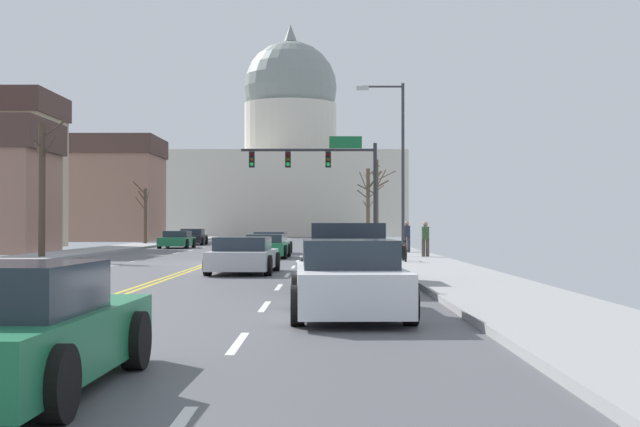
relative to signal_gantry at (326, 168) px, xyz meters
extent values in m
cube|color=#505055|center=(-4.75, -15.00, -4.90)|extent=(14.00, 180.00, 0.06)
cube|color=yellow|center=(-4.87, -15.00, -4.87)|extent=(0.10, 176.40, 0.00)
cube|color=yellow|center=(-4.63, -15.00, -4.87)|extent=(0.10, 176.40, 0.00)
cube|color=silver|center=(-1.25, -39.10, -4.87)|extent=(0.12, 2.20, 0.00)
cube|color=silver|center=(-1.25, -33.90, -4.87)|extent=(0.12, 2.20, 0.00)
cube|color=silver|center=(-1.25, -28.70, -4.87)|extent=(0.12, 2.20, 0.00)
cube|color=silver|center=(-1.25, -23.50, -4.87)|extent=(0.12, 2.20, 0.00)
cube|color=silver|center=(-1.25, -18.30, -4.87)|extent=(0.12, 2.20, 0.00)
cube|color=silver|center=(-1.25, -13.10, -4.87)|extent=(0.12, 2.20, 0.00)
cube|color=silver|center=(-1.25, -7.90, -4.87)|extent=(0.12, 2.20, 0.00)
cube|color=silver|center=(-1.25, -2.70, -4.87)|extent=(0.12, 2.20, 0.00)
cube|color=silver|center=(-1.25, 2.50, -4.87)|extent=(0.12, 2.20, 0.00)
cube|color=silver|center=(-1.25, 7.70, -4.87)|extent=(0.12, 2.20, 0.00)
cube|color=silver|center=(-1.25, 12.90, -4.87)|extent=(0.12, 2.20, 0.00)
cube|color=silver|center=(-1.25, 18.10, -4.87)|extent=(0.12, 2.20, 0.00)
cube|color=silver|center=(-1.25, 23.30, -4.87)|extent=(0.12, 2.20, 0.00)
cube|color=silver|center=(-1.25, 28.50, -4.87)|extent=(0.12, 2.20, 0.00)
cube|color=silver|center=(-1.25, 33.70, -4.87)|extent=(0.12, 2.20, 0.00)
cube|color=silver|center=(-1.25, 38.90, -4.87)|extent=(0.12, 2.20, 0.00)
cube|color=silver|center=(-1.25, 44.10, -4.87)|extent=(0.12, 2.20, 0.00)
cube|color=silver|center=(-1.25, 49.30, -4.87)|extent=(0.12, 2.20, 0.00)
cube|color=silver|center=(-8.25, -28.70, -4.87)|extent=(0.12, 2.20, 0.00)
cube|color=silver|center=(-8.25, -23.50, -4.87)|extent=(0.12, 2.20, 0.00)
cube|color=silver|center=(-8.25, -18.30, -4.87)|extent=(0.12, 2.20, 0.00)
cube|color=silver|center=(-8.25, -13.10, -4.87)|extent=(0.12, 2.20, 0.00)
cube|color=silver|center=(-8.25, -7.90, -4.87)|extent=(0.12, 2.20, 0.00)
cube|color=silver|center=(-8.25, -2.70, -4.87)|extent=(0.12, 2.20, 0.00)
cube|color=silver|center=(-8.25, 2.50, -4.87)|extent=(0.12, 2.20, 0.00)
cube|color=silver|center=(-8.25, 7.70, -4.87)|extent=(0.12, 2.20, 0.00)
cube|color=silver|center=(-8.25, 12.90, -4.87)|extent=(0.12, 2.20, 0.00)
cube|color=silver|center=(-8.25, 18.10, -4.87)|extent=(0.12, 2.20, 0.00)
cube|color=silver|center=(-8.25, 23.30, -4.87)|extent=(0.12, 2.20, 0.00)
cube|color=silver|center=(-8.25, 28.50, -4.87)|extent=(0.12, 2.20, 0.00)
cube|color=silver|center=(-8.25, 33.70, -4.87)|extent=(0.12, 2.20, 0.00)
cube|color=silver|center=(-8.25, 38.90, -4.87)|extent=(0.12, 2.20, 0.00)
cube|color=silver|center=(-8.25, 44.10, -4.87)|extent=(0.12, 2.20, 0.00)
cube|color=silver|center=(-8.25, 49.30, -4.87)|extent=(0.12, 2.20, 0.00)
cube|color=#989898|center=(3.75, -15.00, -4.80)|extent=(3.00, 180.00, 0.14)
cube|color=#989898|center=(-13.25, -15.00, -4.80)|extent=(3.00, 180.00, 0.14)
cylinder|color=#28282D|center=(2.85, 0.01, -1.64)|extent=(0.22, 0.22, 6.17)
cylinder|color=#28282D|center=(-1.05, 0.01, 1.04)|extent=(7.80, 0.16, 0.16)
cube|color=black|center=(0.12, 0.01, 0.48)|extent=(0.32, 0.28, 0.92)
sphere|color=#330504|center=(0.12, -0.15, 0.76)|extent=(0.22, 0.22, 0.22)
sphere|color=#332B05|center=(0.12, -0.15, 0.48)|extent=(0.22, 0.22, 0.22)
sphere|color=#19CC47|center=(0.12, -0.15, 0.20)|extent=(0.22, 0.22, 0.22)
cube|color=black|center=(-2.22, 0.01, 0.48)|extent=(0.32, 0.28, 0.92)
sphere|color=#330504|center=(-2.22, -0.15, 0.76)|extent=(0.22, 0.22, 0.22)
sphere|color=#332B05|center=(-2.22, -0.15, 0.48)|extent=(0.22, 0.22, 0.22)
sphere|color=#19CC47|center=(-2.22, -0.15, 0.20)|extent=(0.22, 0.22, 0.22)
cube|color=black|center=(-4.32, 0.01, 0.48)|extent=(0.32, 0.28, 0.92)
sphere|color=#330504|center=(-4.32, -0.15, 0.76)|extent=(0.22, 0.22, 0.22)
sphere|color=#332B05|center=(-4.32, -0.15, 0.48)|extent=(0.22, 0.22, 0.22)
sphere|color=#19CC47|center=(-4.32, -0.15, 0.20)|extent=(0.22, 0.22, 0.22)
cube|color=#146033|center=(1.14, 0.03, 1.49)|extent=(1.90, 0.06, 0.70)
cylinder|color=#333338|center=(3.45, -11.38, -0.82)|extent=(0.14, 0.14, 7.82)
cylinder|color=#333338|center=(2.54, -11.38, 2.94)|extent=(1.83, 0.09, 0.09)
cube|color=#B2B2AD|center=(1.63, -11.38, 2.87)|extent=(0.56, 0.24, 0.16)
cube|color=beige|center=(-4.75, 68.14, 0.58)|extent=(30.17, 20.92, 10.90)
cylinder|color=beige|center=(-4.75, 68.14, 9.55)|extent=(12.52, 12.52, 7.04)
sphere|color=gray|center=(-4.75, 68.14, 15.28)|extent=(12.62, 12.62, 12.62)
cone|color=gray|center=(-4.75, 68.14, 22.79)|extent=(1.80, 1.80, 2.40)
cube|color=silver|center=(-2.95, -3.77, -4.40)|extent=(1.97, 4.37, 0.62)
cube|color=#232D38|center=(-2.96, -4.16, -3.89)|extent=(1.67, 2.17, 0.40)
cylinder|color=black|center=(-3.81, -2.40, -4.55)|extent=(0.24, 0.65, 0.64)
cylinder|color=black|center=(-1.99, -2.47, -4.55)|extent=(0.24, 0.65, 0.64)
cylinder|color=black|center=(-3.90, -5.07, -4.55)|extent=(0.24, 0.65, 0.64)
cylinder|color=black|center=(-2.09, -5.13, -4.55)|extent=(0.24, 0.65, 0.64)
cube|color=#1E7247|center=(-2.82, -9.58, -4.43)|extent=(1.98, 4.38, 0.57)
cube|color=#232D38|center=(-2.83, -9.98, -3.95)|extent=(1.70, 2.13, 0.39)
cylinder|color=black|center=(-3.71, -8.21, -4.55)|extent=(0.24, 0.65, 0.64)
cylinder|color=black|center=(-1.85, -8.26, -4.55)|extent=(0.24, 0.65, 0.64)
cylinder|color=black|center=(-3.78, -10.89, -4.55)|extent=(0.24, 0.65, 0.64)
cylinder|color=black|center=(-1.92, -10.95, -4.55)|extent=(0.24, 0.65, 0.64)
cube|color=#1E7247|center=(0.29, -15.66, -4.36)|extent=(1.96, 4.64, 0.70)
cube|color=#232D38|center=(0.29, -15.92, -3.78)|extent=(1.70, 2.31, 0.47)
cylinder|color=black|center=(-0.63, -14.21, -4.55)|extent=(0.23, 0.64, 0.64)
cylinder|color=black|center=(1.26, -14.24, -4.55)|extent=(0.23, 0.64, 0.64)
cylinder|color=black|center=(-0.67, -17.07, -4.55)|extent=(0.23, 0.64, 0.64)
cylinder|color=black|center=(1.21, -17.10, -4.55)|extent=(0.23, 0.64, 0.64)
cube|color=silver|center=(-2.71, -22.49, -4.42)|extent=(2.03, 4.48, 0.58)
cube|color=#232D38|center=(-2.72, -22.70, -3.90)|extent=(1.73, 2.18, 0.44)
cylinder|color=black|center=(-3.61, -21.09, -4.55)|extent=(0.24, 0.65, 0.64)
cylinder|color=black|center=(-1.73, -21.15, -4.55)|extent=(0.24, 0.65, 0.64)
cylinder|color=black|center=(-3.70, -23.82, -4.55)|extent=(0.24, 0.65, 0.64)
cylinder|color=black|center=(-1.82, -23.89, -4.55)|extent=(0.24, 0.65, 0.64)
cube|color=black|center=(0.52, -28.85, -4.28)|extent=(2.04, 5.68, 0.74)
cube|color=#1E2833|center=(0.52, -28.05, -3.58)|extent=(1.87, 1.94, 0.66)
cube|color=black|center=(0.53, -31.62, -3.80)|extent=(1.86, 0.11, 0.22)
cylinder|color=black|center=(-0.50, -27.15, -4.47)|extent=(0.28, 0.80, 0.80)
cylinder|color=black|center=(1.53, -27.14, -4.47)|extent=(0.28, 0.80, 0.80)
cylinder|color=black|center=(-0.49, -30.55, -4.47)|extent=(0.28, 0.80, 0.80)
cylinder|color=black|center=(1.54, -30.55, -4.47)|extent=(0.28, 0.80, 0.80)
cube|color=silver|center=(0.33, -35.66, -4.36)|extent=(1.93, 4.69, 0.69)
cube|color=#232D38|center=(0.34, -35.79, -3.78)|extent=(1.63, 2.16, 0.48)
cylinder|color=black|center=(-0.60, -34.25, -4.55)|extent=(0.24, 0.65, 0.64)
cylinder|color=black|center=(1.17, -34.19, -4.55)|extent=(0.24, 0.65, 0.64)
cylinder|color=black|center=(-0.51, -37.12, -4.55)|extent=(0.24, 0.65, 0.64)
cylinder|color=black|center=(1.27, -37.06, -4.55)|extent=(0.24, 0.65, 0.64)
cube|color=#1E7247|center=(-3.11, -42.52, -4.41)|extent=(1.94, 4.25, 0.60)
cylinder|color=black|center=(-2.16, -41.24, -4.55)|extent=(0.24, 0.65, 0.64)
cylinder|color=black|center=(-2.23, -43.85, -4.55)|extent=(0.24, 0.65, 0.64)
cube|color=#1E7247|center=(-9.88, 7.09, -4.43)|extent=(1.88, 4.24, 0.55)
cube|color=#232D38|center=(-9.88, 7.27, -3.94)|extent=(1.61, 2.04, 0.43)
cylinder|color=black|center=(-9.02, 5.77, -4.55)|extent=(0.24, 0.65, 0.64)
cylinder|color=black|center=(-10.80, 5.81, -4.55)|extent=(0.24, 0.65, 0.64)
cylinder|color=black|center=(-8.96, 8.37, -4.55)|extent=(0.24, 0.65, 0.64)
cylinder|color=black|center=(-10.74, 8.41, -4.55)|extent=(0.24, 0.65, 0.64)
cube|color=black|center=(-10.19, 16.00, -4.41)|extent=(1.92, 4.73, 0.59)
cube|color=#232D38|center=(-10.20, 16.13, -3.88)|extent=(1.64, 2.35, 0.48)
cylinder|color=black|center=(-9.26, 14.57, -4.55)|extent=(0.24, 0.65, 0.64)
cylinder|color=black|center=(-11.05, 14.52, -4.55)|extent=(0.24, 0.65, 0.64)
cylinder|color=black|center=(-9.34, 17.47, -4.55)|extent=(0.24, 0.65, 0.64)
cylinder|color=black|center=(-11.13, 17.43, -4.55)|extent=(0.24, 0.65, 0.64)
cube|color=#8C6656|center=(-20.37, 30.59, -0.91)|extent=(9.47, 8.49, 7.91)
cube|color=#47332D|center=(-20.37, 30.59, 3.91)|extent=(9.85, 8.83, 1.74)
cylinder|color=brown|center=(3.41, 19.51, -1.77)|extent=(0.32, 0.32, 5.92)
cylinder|color=brown|center=(3.88, 19.52, 1.02)|extent=(1.00, 0.12, 0.88)
cylinder|color=brown|center=(3.98, 19.43, 0.24)|extent=(1.21, 0.23, 1.55)
cylinder|color=brown|center=(3.48, 19.80, 0.19)|extent=(0.26, 0.68, 0.92)
cylinder|color=brown|center=(4.00, 18.87, -0.69)|extent=(1.25, 1.36, 1.04)
cylinder|color=brown|center=(3.05, 19.17, 0.05)|extent=(0.82, 0.79, 1.71)
cylinder|color=brown|center=(3.88, 18.92, 0.25)|extent=(1.04, 1.28, 1.36)
cylinder|color=brown|center=(3.32, 20.13, 0.35)|extent=(0.26, 1.30, 1.01)
cylinder|color=#423328|center=(-12.77, -11.68, -1.70)|extent=(0.30, 0.30, 6.05)
cylinder|color=#423328|center=(-13.12, -11.16, 0.11)|extent=(0.78, 1.13, 1.11)
cylinder|color=#423328|center=(-12.46, -11.74, 0.18)|extent=(0.73, 0.22, 1.16)
cylinder|color=#423328|center=(-12.58, -12.26, 0.21)|extent=(0.50, 1.25, 1.22)
cylinder|color=#423328|center=(-12.26, -11.72, 0.98)|extent=(1.08, 0.18, 0.80)
cylinder|color=#423328|center=(-12.96, -12.08, 0.41)|extent=(0.44, 0.85, 0.62)
cylinder|color=#4C3D2D|center=(4.23, 37.19, -2.44)|extent=(0.30, 0.30, 4.58)
cylinder|color=#4C3D2D|center=(3.72, 37.23, -0.27)|extent=(1.11, 0.19, 0.90)
cylinder|color=#4C3D2D|center=(4.03, 37.87, -1.30)|extent=(0.53, 1.44, 0.87)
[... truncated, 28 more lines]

